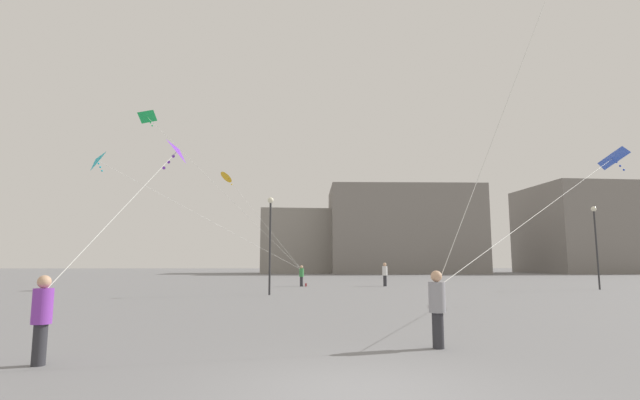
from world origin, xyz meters
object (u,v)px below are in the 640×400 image
at_px(building_centre_hall, 403,231).
at_px(lamppost_west, 270,230).
at_px(person_in_grey, 437,305).
at_px(building_left_hall, 301,242).
at_px(kite_emerald_delta, 152,122).
at_px(lamppost_east, 596,235).
at_px(handbag_beside_flyer, 306,285).
at_px(person_in_white, 385,273).
at_px(kite_amber_diamond, 227,177).
at_px(kite_cobalt_delta, 611,159).
at_px(building_right_hall, 598,230).
at_px(person_in_purple, 42,316).
at_px(person_in_green, 301,275).
at_px(kite_violet_diamond, 177,151).
at_px(kite_cyan_diamond, 99,161).

bearing_deg(building_centre_hall, lamppost_west, -109.66).
bearing_deg(person_in_grey, building_left_hall, -145.19).
height_order(kite_emerald_delta, lamppost_west, kite_emerald_delta).
height_order(lamppost_east, handbag_beside_flyer, lamppost_east).
xyz_separation_m(person_in_white, kite_amber_diamond, (-12.34, -1.76, 7.33)).
relative_size(person_in_white, kite_cobalt_delta, 0.14).
distance_m(person_in_white, kite_amber_diamond, 14.46).
relative_size(building_right_hall, lamppost_east, 4.37).
bearing_deg(person_in_purple, kite_amber_diamond, 30.13).
bearing_deg(person_in_green, kite_emerald_delta, 8.63).
distance_m(kite_emerald_delta, lamppost_east, 31.43).
height_order(person_in_grey, building_centre_hall, building_centre_hall).
xyz_separation_m(kite_violet_diamond, building_left_hall, (3.96, 70.17, 0.07)).
relative_size(person_in_purple, lamppost_west, 0.28).
xyz_separation_m(lamppost_west, handbag_beside_flyer, (2.19, 9.90, -3.63)).
height_order(person_in_white, building_right_hall, building_right_hall).
distance_m(building_right_hall, lamppost_east, 61.27).
xyz_separation_m(person_in_green, person_in_white, (6.61, 0.07, 0.12)).
height_order(kite_cyan_diamond, building_left_hall, building_left_hall).
relative_size(building_left_hall, building_centre_hall, 0.59).
xyz_separation_m(person_in_white, kite_cyan_diamond, (-17.79, -11.73, 6.38)).
height_order(kite_cobalt_delta, building_centre_hall, building_centre_hall).
relative_size(person_in_purple, lamppost_east, 0.28).
bearing_deg(building_right_hall, person_in_grey, -124.77).
bearing_deg(person_in_green, lamppost_east, 138.94).
bearing_deg(lamppost_west, person_in_grey, -74.37).
height_order(person_in_white, lamppost_west, lamppost_west).
relative_size(kite_emerald_delta, building_left_hall, 0.70).
relative_size(kite_amber_diamond, building_centre_hall, 0.29).
xyz_separation_m(kite_emerald_delta, kite_cyan_diamond, (-1.30, -4.58, -3.66)).
relative_size(kite_violet_diamond, building_right_hall, 0.27).
bearing_deg(kite_cobalt_delta, building_left_hall, 103.78).
relative_size(kite_violet_diamond, building_left_hall, 0.45).
relative_size(building_left_hall, lamppost_east, 2.64).
distance_m(person_in_green, handbag_beside_flyer, 0.86).
bearing_deg(kite_violet_diamond, lamppost_west, 79.70).
relative_size(kite_emerald_delta, kite_violet_diamond, 1.56).
bearing_deg(kite_cyan_diamond, person_in_purple, -69.13).
bearing_deg(kite_violet_diamond, kite_cobalt_delta, 19.84).
xyz_separation_m(person_in_purple, handbag_beside_flyer, (5.09, 28.62, -0.77)).
bearing_deg(person_in_green, handbag_beside_flyer, 168.95).
relative_size(person_in_green, building_left_hall, 0.11).
distance_m(building_left_hall, building_right_hall, 54.07).
bearing_deg(lamppost_east, kite_amber_diamond, 172.49).
distance_m(kite_emerald_delta, lamppost_west, 11.19).
distance_m(kite_cyan_diamond, lamppost_east, 32.67).
height_order(building_left_hall, building_right_hall, building_right_hall).
bearing_deg(kite_emerald_delta, building_right_hall, 39.88).
relative_size(kite_cobalt_delta, building_left_hall, 0.85).
relative_size(person_in_purple, kite_cobalt_delta, 0.12).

